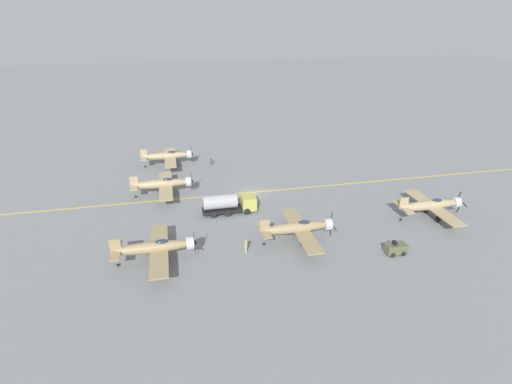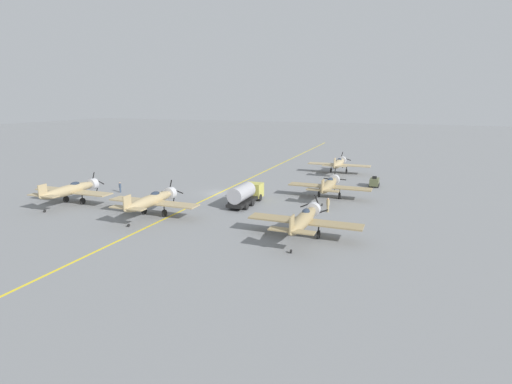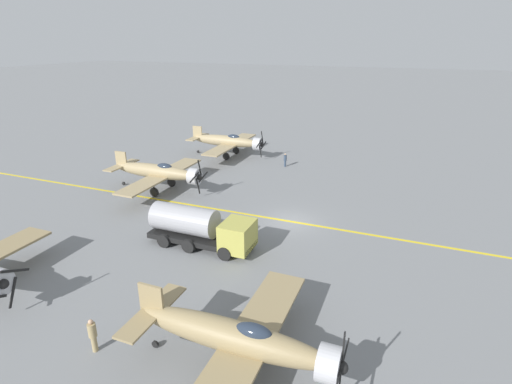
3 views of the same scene
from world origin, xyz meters
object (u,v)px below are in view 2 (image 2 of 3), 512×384
airplane_near_left (71,190)px  ground_crew_walking (328,204)px  airplane_near_center (152,200)px  tow_tractor (374,182)px  airplane_near_right (304,219)px  airplane_mid_right (329,185)px  fuel_tanker (246,194)px  ground_crew_inspecting (120,187)px  airplane_far_right (339,163)px

airplane_near_left → ground_crew_walking: size_ratio=6.48×
airplane_near_center → tow_tractor: bearing=36.9°
tow_tractor → airplane_near_right: bearing=-98.8°
airplane_near_right → airplane_mid_right: (-0.93, 17.98, 0.00)m
airplane_mid_right → fuel_tanker: airplane_mid_right is taller
airplane_near_left → airplane_mid_right: 36.22m
airplane_near_right → ground_crew_walking: bearing=95.7°
airplane_near_right → ground_crew_inspecting: bearing=170.1°
airplane_near_center → airplane_mid_right: airplane_mid_right is taller
airplane_near_right → tow_tractor: (4.50, 28.93, -1.22)m
airplane_near_right → airplane_near_center: bearing=-175.2°
airplane_near_center → ground_crew_inspecting: 15.53m
airplane_near_center → tow_tractor: 36.84m
airplane_near_right → ground_crew_inspecting: (-31.97, 10.12, -1.12)m
airplane_far_right → airplane_mid_right: bearing=-92.4°
airplane_near_left → ground_crew_walking: (33.79, 8.84, -1.00)m
ground_crew_inspecting → airplane_far_right: bearing=44.9°
airplane_near_right → airplane_near_left: 33.47m
fuel_tanker → ground_crew_walking: bearing=1.6°
airplane_far_right → tow_tractor: size_ratio=4.62×
tow_tractor → ground_crew_inspecting: bearing=-152.7°
airplane_mid_right → ground_crew_walking: size_ratio=6.48×
airplane_mid_right → airplane_near_left: bearing=-154.9°
airplane_far_right → airplane_near_right: 38.95m
airplane_mid_right → ground_crew_walking: airplane_mid_right is taller
tow_tractor → ground_crew_inspecting: tow_tractor is taller
airplane_near_center → airplane_near_right: airplane_near_center is taller
ground_crew_walking → airplane_mid_right: bearing=100.3°
tow_tractor → ground_crew_inspecting: (-36.47, -18.81, 0.10)m
fuel_tanker → ground_crew_inspecting: (-21.01, -0.36, -0.62)m
fuel_tanker → ground_crew_inspecting: fuel_tanker is taller
airplane_near_left → fuel_tanker: size_ratio=1.50×
ground_crew_walking → ground_crew_inspecting: size_ratio=1.14×
airplane_mid_right → ground_crew_inspecting: bearing=-167.0°
tow_tractor → ground_crew_walking: 18.58m
airplane_near_right → fuel_tanker: size_ratio=1.50×
airplane_near_center → airplane_near_left: bearing=163.4°
airplane_near_center → airplane_mid_right: (18.54, 17.00, -0.00)m
ground_crew_walking → ground_crew_inspecting: (-32.35, -0.69, -0.12)m
fuel_tanker → tow_tractor: fuel_tanker is taller
airplane_near_center → airplane_near_left: 13.98m
airplane_mid_right → airplane_far_right: bearing=95.0°
airplane_near_left → airplane_near_right: bearing=-15.2°
airplane_near_left → airplane_mid_right: airplane_mid_right is taller
airplane_near_right → airplane_mid_right: airplane_mid_right is taller
airplane_near_right → fuel_tanker: (-10.96, 10.49, -0.50)m
airplane_mid_right → tow_tractor: bearing=62.5°
airplane_mid_right → ground_crew_walking: 7.35m
airplane_near_center → fuel_tanker: (8.52, 9.51, -0.50)m
ground_crew_inspecting → fuel_tanker: bearing=1.0°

